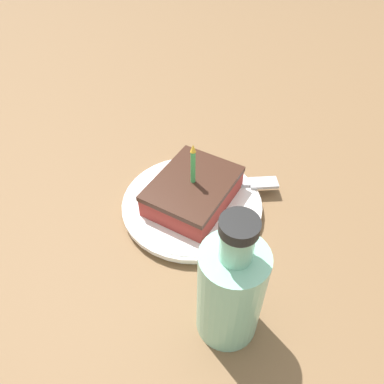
{
  "coord_description": "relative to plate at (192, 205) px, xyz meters",
  "views": [
    {
      "loc": [
        -0.22,
        0.36,
        0.43
      ],
      "look_at": [
        -0.02,
        0.02,
        0.04
      ],
      "focal_mm": 35.0,
      "sensor_mm": 36.0,
      "label": 1
    }
  ],
  "objects": [
    {
      "name": "ground_plane",
      "position": [
        0.02,
        -0.02,
        -0.03
      ],
      "size": [
        2.4,
        2.4,
        0.04
      ],
      "color": "brown",
      "rests_on": "ground"
    },
    {
      "name": "plate",
      "position": [
        0.0,
        0.0,
        0.0
      ],
      "size": [
        0.21,
        0.21,
        0.02
      ],
      "color": "white",
      "rests_on": "ground_plane"
    },
    {
      "name": "cake_slice",
      "position": [
        -0.0,
        -0.0,
        0.03
      ],
      "size": [
        0.11,
        0.14,
        0.11
      ],
      "color": "#99332D",
      "rests_on": "plate"
    },
    {
      "name": "fork",
      "position": [
        -0.03,
        -0.06,
        0.01
      ],
      "size": [
        0.17,
        0.12,
        0.0
      ],
      "color": "#B2B2B7",
      "rests_on": "plate"
    },
    {
      "name": "bottle",
      "position": [
        -0.13,
        0.14,
        0.07
      ],
      "size": [
        0.07,
        0.07,
        0.19
      ],
      "color": "#8CD1B2",
      "rests_on": "ground_plane"
    }
  ]
}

